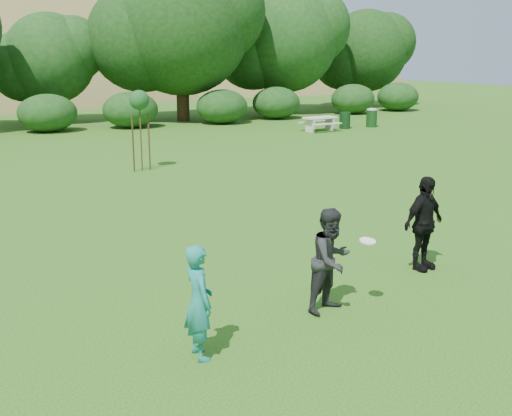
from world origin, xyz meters
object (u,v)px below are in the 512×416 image
(trash_can_near, at_px, (345,120))
(sapling, at_px, (139,102))
(player_grey, at_px, (331,260))
(trash_can_lidded, at_px, (372,117))
(player_black, at_px, (424,223))
(picnic_table, at_px, (320,121))
(player_teal, at_px, (199,302))

(trash_can_near, bearing_deg, sapling, -156.65)
(player_grey, distance_m, trash_can_near, 25.45)
(trash_can_lidded, bearing_deg, player_black, -128.87)
(trash_can_near, relative_size, trash_can_lidded, 0.86)
(sapling, bearing_deg, picnic_table, 25.52)
(trash_can_lidded, bearing_deg, trash_can_near, 174.39)
(sapling, bearing_deg, player_black, -86.54)
(trash_can_near, distance_m, picnic_table, 1.89)
(player_teal, distance_m, sapling, 14.75)
(sapling, relative_size, picnic_table, 1.58)
(player_grey, bearing_deg, trash_can_near, 37.00)
(picnic_table, bearing_deg, trash_can_near, 7.50)
(player_teal, xyz_separation_m, trash_can_lidded, (20.52, 19.85, -0.28))
(picnic_table, relative_size, trash_can_lidded, 1.71)
(trash_can_near, relative_size, sapling, 0.32)
(player_grey, xyz_separation_m, trash_can_lidded, (17.93, 19.48, -0.33))
(picnic_table, height_order, trash_can_lidded, trash_can_lidded)
(sapling, distance_m, picnic_table, 13.74)
(picnic_table, bearing_deg, sapling, -154.48)
(player_teal, relative_size, player_grey, 0.95)
(player_teal, xyz_separation_m, player_black, (5.39, 1.07, 0.11))
(player_teal, distance_m, player_grey, 2.62)
(sapling, bearing_deg, player_teal, -108.32)
(player_teal, distance_m, trash_can_near, 27.44)
(trash_can_near, bearing_deg, player_teal, -133.13)
(player_grey, xyz_separation_m, player_black, (2.79, 0.70, 0.06))
(trash_can_near, height_order, trash_can_lidded, trash_can_lidded)
(player_grey, height_order, sapling, sapling)
(sapling, height_order, trash_can_lidded, sapling)
(player_teal, relative_size, sapling, 0.58)
(player_teal, height_order, picnic_table, player_teal)
(picnic_table, bearing_deg, trash_can_lidded, 1.14)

